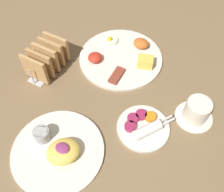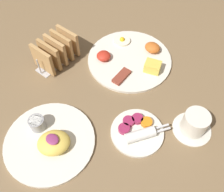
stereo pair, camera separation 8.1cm
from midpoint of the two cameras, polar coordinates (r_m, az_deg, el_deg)
name	(u,v)px [view 2 (the right image)]	position (r m, az deg, el deg)	size (l,w,h in m)	color
ground_plane	(89,95)	(0.85, -2.59, -0.08)	(3.00, 3.00, 0.00)	brown
plate_breakfast	(131,59)	(0.95, 6.79, 8.34)	(0.31, 0.31, 0.05)	silver
plate_condiments	(137,131)	(0.78, 8.85, -8.19)	(0.16, 0.16, 0.04)	silver
plate_foreground	(50,140)	(0.76, -11.12, -10.11)	(0.27, 0.27, 0.06)	silver
toast_rack	(56,51)	(0.93, -10.22, 9.95)	(0.10, 0.18, 0.10)	#B7B7BC
coffee_cup	(194,124)	(0.80, 21.13, -6.14)	(0.12, 0.12, 0.08)	silver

